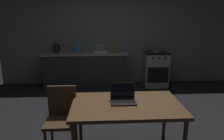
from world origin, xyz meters
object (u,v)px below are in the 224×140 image
electric_kettle (56,48)px  chair (62,115)px  cereal_box (78,47)px  dish_rack (100,51)px  dining_table (126,108)px  stove_oven (155,69)px  frying_pan (157,51)px  bottle (116,47)px  laptop (123,98)px

electric_kettle → chair: bearing=-78.0°
cereal_box → dish_rack: size_ratio=0.80×
dining_table → cereal_box: 3.11m
stove_oven → chair: stove_oven is taller
dining_table → chair: chair is taller
chair → cereal_box: cereal_box is taller
dining_table → cereal_box: size_ratio=5.06×
chair → electric_kettle: bearing=96.7°
cereal_box → chair: bearing=-89.3°
electric_kettle → frying_pan: (2.59, -0.03, -0.09)m
cereal_box → dish_rack: bearing=-2.0°
dish_rack → dining_table: bearing=-83.9°
bottle → dish_rack: 0.40m
stove_oven → dish_rack: dish_rack is taller
laptop → cereal_box: size_ratio=1.18×
laptop → cereal_box: cereal_box is taller
electric_kettle → bottle: 1.52m
chair → electric_kettle: electric_kettle is taller
dining_table → laptop: size_ratio=4.28×
electric_kettle → bottle: size_ratio=0.83×
electric_kettle → cereal_box: 0.56m
cereal_box → dish_rack: (0.57, -0.02, -0.09)m
stove_oven → dining_table: bearing=-111.3°
chair → dish_rack: size_ratio=2.62×
stove_oven → chair: bearing=-125.8°
laptop → electric_kettle: bearing=116.6°
laptop → electric_kettle: electric_kettle is taller
frying_pan → cereal_box: size_ratio=1.47×
chair → bottle: 2.92m
chair → bottle: bearing=65.9°
laptop → bottle: size_ratio=1.13×
laptop → frying_pan: bearing=67.9°
dining_table → stove_oven: bearing=68.7°
electric_kettle → frying_pan: electric_kettle is taller
dining_table → laptop: (-0.04, 0.07, 0.11)m
electric_kettle → frying_pan: 2.59m
laptop → dish_rack: size_ratio=0.94×
bottle → frying_pan: bottle is taller
dining_table → dish_rack: bearing=96.1°
stove_oven → cereal_box: cereal_box is taller
electric_kettle → cereal_box: (0.56, 0.02, 0.02)m
bottle → dining_table: bearing=-91.5°
dining_table → frying_pan: size_ratio=3.44×
laptop → bottle: bearing=88.2°
dining_table → cereal_box: bearing=106.6°
chair → dish_rack: 2.86m
chair → frying_pan: frying_pan is taller
dining_table → cereal_box: cereal_box is taller
dining_table → frying_pan: 3.14m
laptop → bottle: 2.84m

